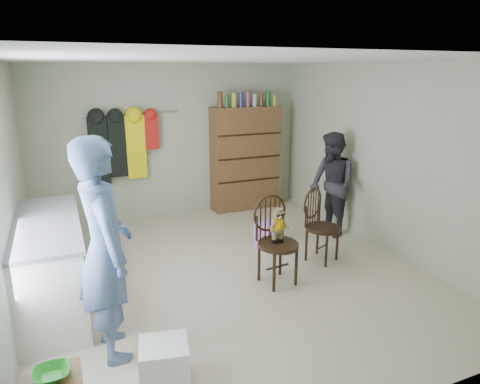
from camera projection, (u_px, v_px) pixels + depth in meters
name	position (u px, v px, depth m)	size (l,w,h in m)	color
ground_plane	(228.00, 273.00, 5.25)	(5.00, 5.00, 0.00)	beige
room_walls	(211.00, 139.00, 5.28)	(5.00, 5.00, 5.00)	#B4BA9C
counter	(51.00, 265.00, 4.38)	(0.64, 1.86, 0.94)	silver
bowl	(51.00, 374.00, 2.71)	(0.23, 0.23, 0.06)	green
plastic_tub	(164.00, 364.00, 3.34)	(0.38, 0.36, 0.36)	white
chair_front	(276.00, 234.00, 4.88)	(0.51, 0.51, 1.03)	black
chair_far	(319.00, 222.00, 5.49)	(0.57, 0.57, 0.95)	black
striped_bag	(268.00, 235.00, 5.98)	(0.34, 0.26, 0.35)	pink
person_left	(105.00, 250.00, 3.54)	(0.70, 0.46, 1.92)	slate
person_right	(332.00, 185.00, 6.29)	(0.75, 0.58, 1.54)	#2D2B33
dresser	(245.00, 158.00, 7.50)	(1.20, 0.39, 2.07)	brown
coat_rack	(122.00, 146.00, 6.70)	(1.42, 0.12, 1.09)	#99999E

